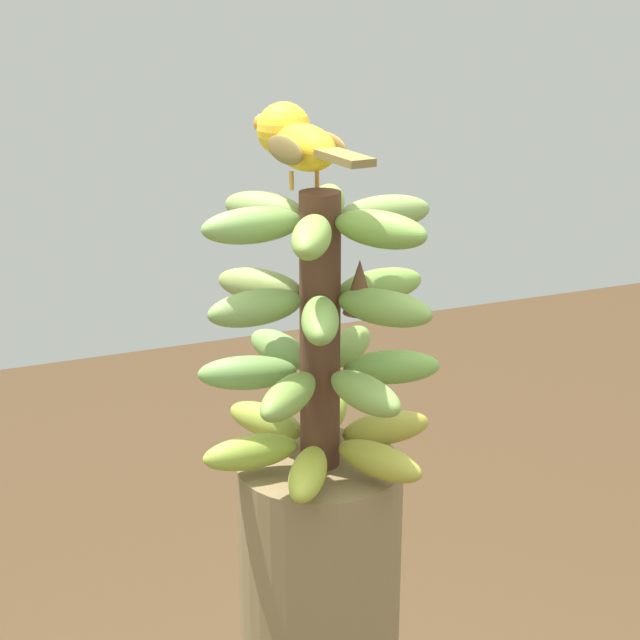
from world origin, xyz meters
TOP-DOWN VIEW (x-y plane):
  - banana_bunch at (0.00, -0.00)m, footprint 0.28×0.27m
  - perched_bird at (-0.01, 0.04)m, footprint 0.07×0.23m

SIDE VIEW (x-z plane):
  - banana_bunch at x=0.00m, z-range 1.37..1.69m
  - perched_bird at x=-0.01m, z-range 1.69..1.78m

